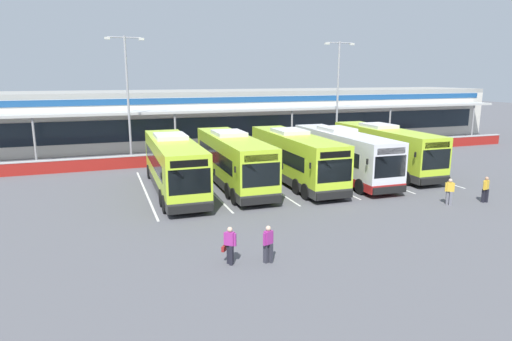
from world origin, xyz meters
TOP-DOWN VIEW (x-y plane):
  - ground_plane at (0.00, 0.00)m, footprint 200.00×200.00m
  - terminal_building at (-0.00, 26.91)m, footprint 70.00×13.00m
  - red_barrier_wall at (0.00, 14.50)m, footprint 60.00×0.40m
  - coach_bus_leftmost at (-8.64, 5.52)m, footprint 3.02×12.19m
  - coach_bus_left_centre at (-4.43, 5.77)m, footprint 3.02×12.19m
  - coach_bus_centre at (0.13, 5.32)m, footprint 3.02×12.19m
  - coach_bus_right_centre at (4.07, 5.27)m, footprint 3.02×12.19m
  - coach_bus_rightmost at (8.55, 6.28)m, footprint 3.02×12.19m
  - bay_stripe_far_west at (-10.50, 6.00)m, footprint 0.14×13.00m
  - bay_stripe_west at (-6.30, 6.00)m, footprint 0.14×13.00m
  - bay_stripe_mid_west at (-2.10, 6.00)m, footprint 0.14×13.00m
  - bay_stripe_centre at (2.10, 6.00)m, footprint 0.14×13.00m
  - bay_stripe_mid_east at (6.30, 6.00)m, footprint 0.14×13.00m
  - bay_stripe_east at (10.50, 6.00)m, footprint 0.14×13.00m
  - pedestrian_with_handbag at (-8.41, -7.01)m, footprint 0.58×0.56m
  - pedestrian_in_dark_coat at (8.99, -3.55)m, footprint 0.53×0.32m
  - pedestrian_near_bin at (6.50, -3.21)m, footprint 0.50×0.41m
  - pedestrian_approaching_bus at (-6.87, -7.43)m, footprint 0.52×0.34m
  - lamp_post_west at (-10.59, 16.97)m, footprint 3.24×0.28m
  - lamp_post_centre at (9.83, 16.23)m, footprint 3.24×0.28m

SIDE VIEW (x-z plane):
  - ground_plane at x=0.00m, z-range 0.00..0.00m
  - bay_stripe_far_west at x=-10.50m, z-range 0.00..0.01m
  - bay_stripe_west at x=-6.30m, z-range 0.00..0.01m
  - bay_stripe_mid_west at x=-2.10m, z-range 0.00..0.01m
  - bay_stripe_centre at x=2.10m, z-range 0.00..0.01m
  - bay_stripe_mid_east at x=6.30m, z-range 0.00..0.01m
  - bay_stripe_east at x=10.50m, z-range 0.00..0.01m
  - red_barrier_wall at x=0.00m, z-range 0.01..1.10m
  - pedestrian_with_handbag at x=-8.41m, z-range 0.05..1.67m
  - pedestrian_in_dark_coat at x=8.99m, z-range 0.06..1.68m
  - pedestrian_near_bin at x=6.50m, z-range 0.06..1.68m
  - pedestrian_approaching_bus at x=-6.87m, z-range 0.06..1.68m
  - coach_bus_leftmost at x=-8.64m, z-range -0.10..3.68m
  - coach_bus_left_centre at x=-4.43m, z-range -0.10..3.68m
  - coach_bus_centre at x=0.13m, z-range -0.10..3.68m
  - coach_bus_right_centre at x=4.07m, z-range -0.10..3.68m
  - coach_bus_rightmost at x=8.55m, z-range -0.10..3.68m
  - terminal_building at x=0.00m, z-range 0.01..6.01m
  - lamp_post_west at x=-10.59m, z-range 0.79..11.79m
  - lamp_post_centre at x=9.83m, z-range 0.79..11.79m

